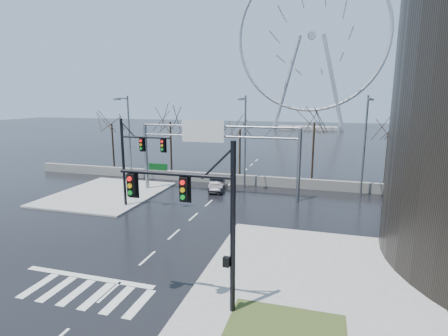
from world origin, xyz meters
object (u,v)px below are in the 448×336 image
(signal_mast_far, at_px, (134,155))
(ferris_wheel, at_px, (311,42))
(car, at_px, (217,184))
(sign_gantry, at_px, (214,145))
(signal_mast_near, at_px, (203,210))

(signal_mast_far, bearing_deg, ferris_wheel, 82.80)
(signal_mast_far, bearing_deg, car, 55.87)
(sign_gantry, bearing_deg, signal_mast_near, -73.81)
(ferris_wheel, relative_size, car, 11.88)
(signal_mast_near, bearing_deg, sign_gantry, 106.19)
(signal_mast_near, bearing_deg, signal_mast_far, 130.26)
(signal_mast_far, height_order, sign_gantry, signal_mast_far)
(car, bearing_deg, sign_gantry, -93.97)
(sign_gantry, relative_size, car, 3.82)
(signal_mast_near, relative_size, signal_mast_far, 1.00)
(signal_mast_near, distance_m, ferris_wheel, 101.29)
(signal_mast_far, height_order, ferris_wheel, ferris_wheel)
(signal_mast_near, xyz_separation_m, car, (-5.77, 20.73, -4.17))
(sign_gantry, relative_size, ferris_wheel, 0.32)
(signal_mast_near, xyz_separation_m, sign_gantry, (-5.52, 19.00, 0.31))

